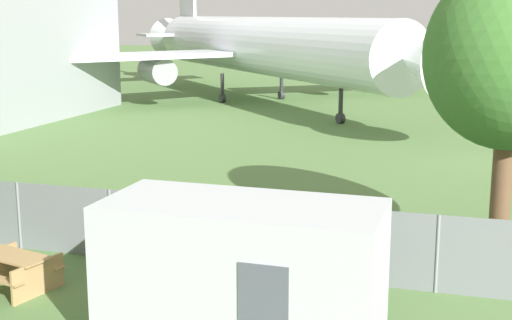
% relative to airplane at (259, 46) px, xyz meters
% --- Properties ---
extents(perimeter_fence, '(56.07, 0.07, 1.71)m').
position_rel_airplane_xyz_m(perimeter_fence, '(5.26, -30.61, -2.87)').
color(perimeter_fence, gray).
rests_on(perimeter_fence, ground).
extents(airplane, '(28.16, 30.94, 11.14)m').
position_rel_airplane_xyz_m(airplane, '(0.00, 0.00, 0.00)').
color(airplane, white).
rests_on(airplane, ground).
extents(portable_cabin, '(4.92, 2.33, 2.61)m').
position_rel_airplane_xyz_m(portable_cabin, '(9.68, -34.03, -2.42)').
color(portable_cabin, silver).
rests_on(portable_cabin, ground).
extents(picnic_bench_near_cabin, '(1.94, 1.76, 0.76)m').
position_rel_airplane_xyz_m(picnic_bench_near_cabin, '(4.20, -32.98, -3.26)').
color(picnic_bench_near_cabin, tan).
rests_on(picnic_bench_near_cabin, ground).
extents(tree_left_of_cabin, '(3.99, 3.99, 7.06)m').
position_rel_airplane_xyz_m(tree_left_of_cabin, '(14.21, -27.87, 1.11)').
color(tree_left_of_cabin, brown).
rests_on(tree_left_of_cabin, ground).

